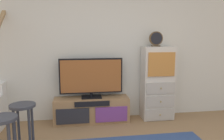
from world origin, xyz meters
The scene contains 7 objects.
back_wall centered at (0.00, 2.46, 1.35)m, with size 6.40×0.12×2.70m, color beige.
media_console centered at (-0.30, 2.19, 0.22)m, with size 1.34×0.38×0.45m.
television centered at (-0.30, 2.22, 0.83)m, with size 1.13×0.22×0.72m.
side_cabinet centered at (0.94, 2.20, 0.68)m, with size 0.58×0.38×1.36m.
desk_clock centered at (0.88, 2.19, 1.50)m, with size 0.25×0.08×0.27m.
bar_stool_near centered at (-1.38, 0.82, 0.50)m, with size 0.34×0.34×0.67m.
bar_stool_far centered at (-1.27, 1.31, 0.49)m, with size 0.34×0.34×0.65m.
Camera 1 is at (-0.50, -1.67, 1.56)m, focal length 35.34 mm.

